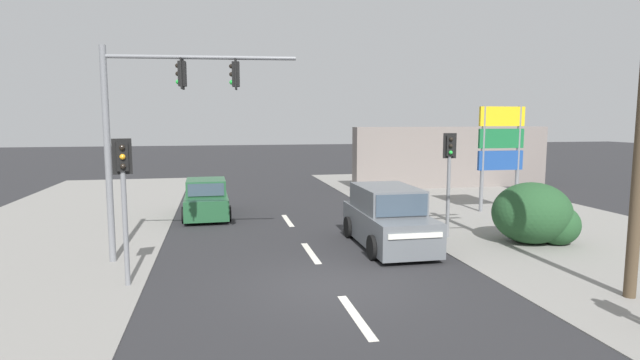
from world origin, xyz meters
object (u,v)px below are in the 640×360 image
Objects in this scene: traffic_signal_mast at (154,114)px; suv_crossing_left at (388,219)px; sedan_oncoming_near at (206,199)px; pedestal_signal_right_kerb at (449,167)px; pedestal_signal_left_kerb at (124,187)px; shopping_plaza_sign at (501,143)px.

suv_crossing_left is (6.92, 0.30, -3.26)m from traffic_signal_mast.
sedan_oncoming_near is (-5.74, 6.25, -0.18)m from suv_crossing_left.
pedestal_signal_right_kerb is 0.78× the size of suv_crossing_left.
pedestal_signal_left_kerb is at bearing -161.89° from suv_crossing_left.
shopping_plaza_sign reaches higher than suv_crossing_left.
pedestal_signal_left_kerb is at bearing -153.10° from shopping_plaza_sign.
pedestal_signal_left_kerb is 16.00m from shopping_plaza_sign.
pedestal_signal_right_kerb is 1.00× the size of pedestal_signal_left_kerb.
pedestal_signal_left_kerb is (-0.52, -2.13, -1.73)m from traffic_signal_mast.
suv_crossing_left is at bearing 2.50° from traffic_signal_mast.
pedestal_signal_right_kerb is 10.01m from sedan_oncoming_near.
pedestal_signal_left_kerb reaches higher than suv_crossing_left.
pedestal_signal_right_kerb is at bearing 14.67° from suv_crossing_left.
pedestal_signal_right_kerb is 0.83× the size of sedan_oncoming_near.
traffic_signal_mast reaches higher than shopping_plaza_sign.
suv_crossing_left reaches higher than sedan_oncoming_near.
shopping_plaza_sign is at bearing 43.16° from pedestal_signal_right_kerb.
traffic_signal_mast reaches higher than suv_crossing_left.
pedestal_signal_right_kerb is at bearing 17.29° from pedestal_signal_left_kerb.
traffic_signal_mast is 7.50m from sedan_oncoming_near.
pedestal_signal_right_kerb reaches higher than sedan_oncoming_near.
pedestal_signal_left_kerb is 0.77× the size of shopping_plaza_sign.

